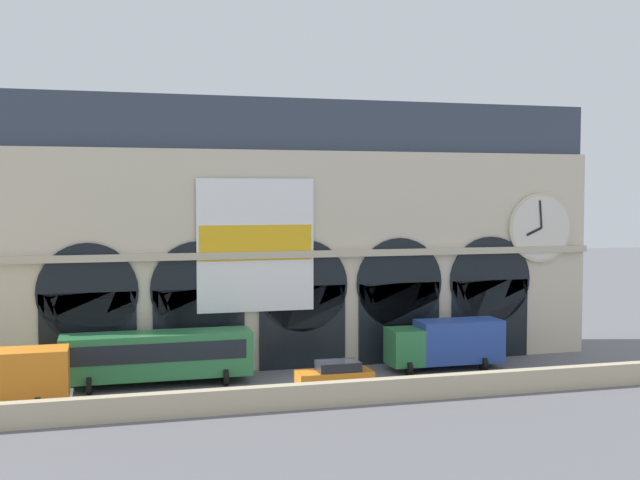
# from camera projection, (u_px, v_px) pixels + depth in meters

# --- Properties ---
(ground_plane) EXTENTS (200.00, 200.00, 0.00)m
(ground_plane) POSITION_uv_depth(u_px,v_px,m) (323.00, 386.00, 46.49)
(ground_plane) COLOR slate
(quay_parapet_wall) EXTENTS (90.00, 0.70, 1.28)m
(quay_parapet_wall) POSITION_uv_depth(u_px,v_px,m) (345.00, 393.00, 42.30)
(quay_parapet_wall) COLOR #BCAD8C
(quay_parapet_wall) RESTS_ON ground
(station_building) EXTENTS (41.03, 5.35, 17.38)m
(station_building) POSITION_uv_depth(u_px,v_px,m) (294.00, 236.00, 53.20)
(station_building) COLOR beige
(station_building) RESTS_ON ground
(bus_midwest) EXTENTS (11.00, 3.25, 3.10)m
(bus_midwest) POSITION_uv_depth(u_px,v_px,m) (157.00, 355.00, 46.60)
(bus_midwest) COLOR #2D7A42
(bus_midwest) RESTS_ON ground
(car_center) EXTENTS (4.40, 2.22, 1.55)m
(car_center) POSITION_uv_depth(u_px,v_px,m) (335.00, 374.00, 46.04)
(car_center) COLOR orange
(car_center) RESTS_ON ground
(box_truck_mideast) EXTENTS (7.50, 2.91, 3.12)m
(box_truck_mideast) POSITION_uv_depth(u_px,v_px,m) (446.00, 343.00, 51.01)
(box_truck_mideast) COLOR #2D7A42
(box_truck_mideast) RESTS_ON ground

